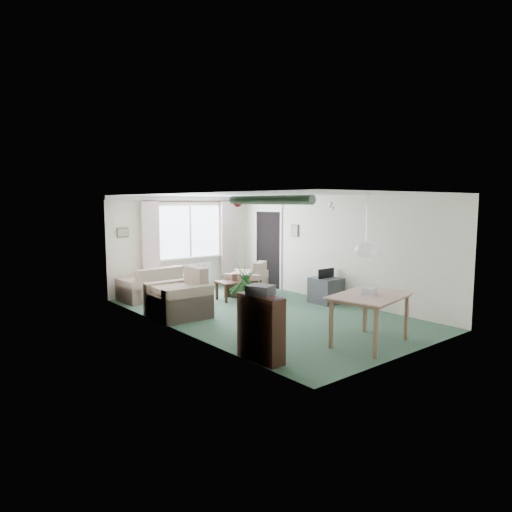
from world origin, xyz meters
TOP-DOWN VIEW (x-y plane):
  - ground at (0.00, 0.00)m, footprint 6.50×6.50m
  - window at (0.20, 3.23)m, footprint 1.80×0.03m
  - curtain_rod at (0.20, 3.15)m, footprint 2.60×0.03m
  - curtain_left at (-0.95, 3.13)m, footprint 0.45×0.08m
  - curtain_right at (1.35, 3.13)m, footprint 0.45×0.08m
  - radiator at (0.20, 3.19)m, footprint 1.20×0.10m
  - doorway at (1.99, 2.20)m, footprint 0.03×0.95m
  - pendant_lamp at (0.20, -2.30)m, footprint 0.36×0.36m
  - tinsel_garland at (-1.92, -2.30)m, footprint 1.60×1.60m
  - bauble_cluster_a at (1.30, 0.90)m, footprint 0.20×0.20m
  - bauble_cluster_b at (1.60, -0.30)m, footprint 0.20×0.20m
  - wall_picture_back at (-1.60, 3.23)m, footprint 0.28×0.03m
  - wall_picture_right at (1.98, 1.20)m, footprint 0.03×0.24m
  - sofa at (-1.10, 2.75)m, footprint 1.56×0.90m
  - armchair_corner at (0.90, 1.74)m, footprint 1.24×1.23m
  - armchair_left at (-1.50, 0.90)m, footprint 1.07×1.12m
  - coffee_table at (0.41, 1.47)m, footprint 1.03×0.65m
  - photo_frame at (0.33, 1.49)m, footprint 0.12×0.05m
  - bookshelf at (-1.84, -2.05)m, footprint 0.27×0.77m
  - hifi_box at (-1.81, -2.01)m, footprint 0.39×0.43m
  - houseplant at (-1.42, -1.18)m, footprint 0.62×0.62m
  - dining_table at (-0.02, -2.57)m, footprint 1.39×1.06m
  - gift_box at (0.02, -2.51)m, footprint 0.30×0.26m
  - tv_cube at (1.70, -0.10)m, footprint 0.58×0.63m
  - pet_bed at (1.26, 1.89)m, footprint 0.77×0.77m

SIDE VIEW (x-z plane):
  - ground at x=0.00m, z-range 0.00..0.00m
  - pet_bed at x=1.26m, z-range 0.00..0.12m
  - coffee_table at x=0.41m, z-range 0.00..0.44m
  - tv_cube at x=1.70m, z-range 0.00..0.57m
  - sofa at x=-1.10m, z-range 0.00..0.76m
  - dining_table at x=-0.02m, z-range 0.00..0.78m
  - radiator at x=0.20m, z-range 0.12..0.68m
  - armchair_corner at x=0.90m, z-range 0.00..0.82m
  - bookshelf at x=-1.84m, z-range 0.00..0.94m
  - armchair_left at x=-1.50m, z-range 0.00..0.96m
  - photo_frame at x=0.33m, z-range 0.44..0.60m
  - houseplant at x=-1.42m, z-range 0.00..1.24m
  - gift_box at x=0.02m, z-range 0.78..0.90m
  - doorway at x=1.99m, z-range 0.00..2.00m
  - hifi_box at x=-1.81m, z-range 0.94..1.08m
  - curtain_left at x=-0.95m, z-range 0.27..2.27m
  - curtain_right at x=1.35m, z-range 0.27..2.27m
  - pendant_lamp at x=0.20m, z-range 1.30..1.66m
  - window at x=0.20m, z-range 0.85..2.15m
  - wall_picture_back at x=-1.60m, z-range 1.44..1.66m
  - wall_picture_right at x=1.98m, z-range 1.40..1.70m
  - bauble_cluster_a at x=1.30m, z-range 2.12..2.32m
  - bauble_cluster_b at x=1.60m, z-range 2.12..2.32m
  - curtain_rod at x=0.20m, z-range 2.25..2.29m
  - tinsel_garland at x=-1.92m, z-range 2.22..2.34m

